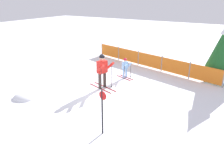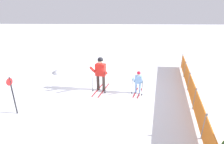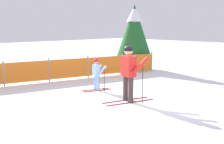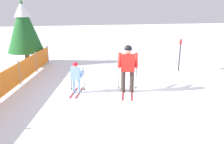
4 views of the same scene
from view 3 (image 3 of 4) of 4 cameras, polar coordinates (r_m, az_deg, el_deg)
The scene contains 5 objects.
ground_plane at distance 8.14m, azimuth 4.22°, elevation -6.49°, with size 60.00×60.00×0.00m, color white.
skier_adult at distance 8.18m, azimuth 3.49°, elevation 0.76°, with size 1.61×0.85×1.67m.
skier_child at distance 9.68m, azimuth -3.12°, elevation 0.00°, with size 1.06×0.59×1.11m.
safety_fence at distance 11.78m, azimuth -8.67°, elevation 0.74°, with size 8.42×2.09×0.94m.
conifer_far at distance 14.34m, azimuth 4.55°, elevation 8.58°, with size 1.76×1.76×3.27m.
Camera 3 is at (-5.82, -5.24, 2.23)m, focal length 45.00 mm.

